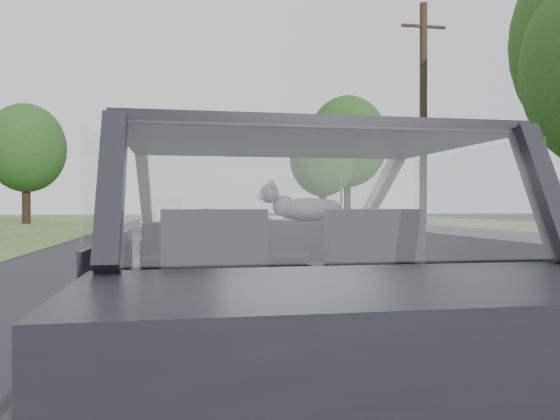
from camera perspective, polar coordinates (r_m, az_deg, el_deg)
name	(u,v)px	position (r m, az deg, el deg)	size (l,w,h in m)	color
ground	(282,402)	(3.25, 0.18, -19.47)	(140.00, 140.00, 0.00)	#24242C
subject_car	(282,274)	(3.08, 0.18, -6.67)	(1.80, 4.00, 1.45)	black
dashboard	(265,244)	(3.68, -1.61, -3.56)	(1.58, 0.45, 0.30)	black
driver_seat	(213,251)	(2.73, -7.00, -4.32)	(0.50, 0.72, 0.42)	black
passenger_seat	(367,249)	(2.89, 9.10, -4.06)	(0.50, 0.72, 0.42)	black
steering_wheel	(207,236)	(3.34, -7.63, -2.76)	(0.36, 0.36, 0.04)	black
cat	(309,208)	(3.77, 3.08, 0.22)	(0.63, 0.20, 0.28)	slate
guardrail	(377,227)	(13.89, 10.10, -1.75)	(0.05, 90.00, 0.32)	gray
other_car	(163,215)	(24.29, -12.15, -0.48)	(1.74, 4.41, 1.45)	silver
highway_sign	(341,204)	(26.57, 6.41, 0.67)	(0.10, 0.98, 2.44)	#167031
utility_pole	(423,119)	(21.50, 14.75, 9.15)	(0.28, 0.28, 8.74)	#3A2920
tree_2	(323,173)	(33.92, 4.51, 3.83)	(4.12, 4.12, 6.25)	#20441F
tree_3	(347,160)	(43.74, 7.06, 5.24)	(6.32, 6.32, 9.57)	#20441F
tree_6	(26,165)	(37.30, -25.00, 4.24)	(4.77, 4.77, 7.23)	#20441F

